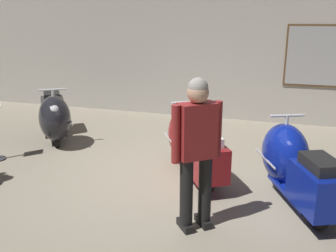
% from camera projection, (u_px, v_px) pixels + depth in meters
% --- Properties ---
extents(ground_plane, '(60.00, 60.00, 0.00)m').
position_uv_depth(ground_plane, '(152.00, 180.00, 5.56)').
color(ground_plane, gray).
extents(showroom_back_wall, '(18.00, 0.24, 3.49)m').
position_uv_depth(showroom_back_wall, '(207.00, 43.00, 8.61)').
color(showroom_back_wall, '#ADA89E').
rests_on(showroom_back_wall, ground).
extents(scooter_0, '(1.45, 1.74, 1.09)m').
position_uv_depth(scooter_0, '(54.00, 116.00, 7.15)').
color(scooter_0, black).
rests_on(scooter_0, ground).
extents(scooter_1, '(1.32, 1.74, 1.06)m').
position_uv_depth(scooter_1, '(192.00, 143.00, 5.70)').
color(scooter_1, black).
rests_on(scooter_1, ground).
extents(scooter_2, '(1.16, 1.81, 1.08)m').
position_uv_depth(scooter_2, '(293.00, 164.00, 4.86)').
color(scooter_2, black).
rests_on(scooter_2, ground).
extents(visitor_0, '(0.48, 0.43, 1.73)m').
position_uv_depth(visitor_0, '(197.00, 145.00, 4.03)').
color(visitor_0, black).
rests_on(visitor_0, ground).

